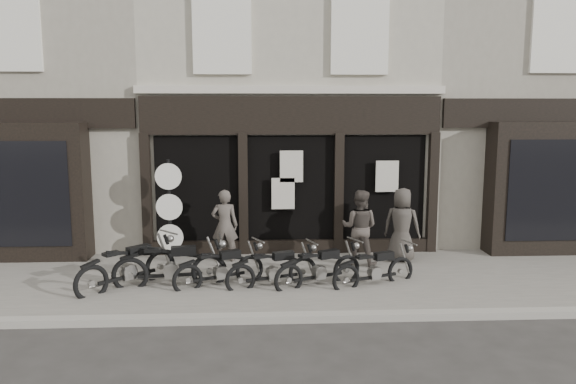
{
  "coord_description": "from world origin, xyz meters",
  "views": [
    {
      "loc": [
        -0.72,
        -10.43,
        3.64
      ],
      "look_at": [
        -0.14,
        1.6,
        1.82
      ],
      "focal_mm": 35.0,
      "sensor_mm": 36.0,
      "label": 1
    }
  ],
  "objects_px": {
    "motorcycle_2": "(221,271)",
    "man_left": "(225,225)",
    "motorcycle_1": "(172,270)",
    "advert_sign_post": "(170,215)",
    "man_centre": "(360,227)",
    "man_right": "(402,225)",
    "motorcycle_3": "(273,272)",
    "motorcycle_4": "(319,271)",
    "motorcycle_5": "(375,272)",
    "motorcycle_0": "(129,271)"
  },
  "relations": [
    {
      "from": "motorcycle_2",
      "to": "man_left",
      "type": "height_order",
      "value": "man_left"
    },
    {
      "from": "motorcycle_1",
      "to": "advert_sign_post",
      "type": "relative_size",
      "value": 0.92
    },
    {
      "from": "man_left",
      "to": "man_centre",
      "type": "relative_size",
      "value": 0.98
    },
    {
      "from": "man_right",
      "to": "motorcycle_3",
      "type": "bearing_deg",
      "value": 52.88
    },
    {
      "from": "motorcycle_2",
      "to": "advert_sign_post",
      "type": "distance_m",
      "value": 2.28
    },
    {
      "from": "motorcycle_3",
      "to": "man_right",
      "type": "xyz_separation_m",
      "value": [
        2.98,
        1.6,
        0.6
      ]
    },
    {
      "from": "motorcycle_1",
      "to": "motorcycle_4",
      "type": "distance_m",
      "value": 2.96
    },
    {
      "from": "motorcycle_2",
      "to": "motorcycle_3",
      "type": "xyz_separation_m",
      "value": [
        1.06,
        -0.11,
        -0.0
      ]
    },
    {
      "from": "motorcycle_4",
      "to": "motorcycle_5",
      "type": "height_order",
      "value": "motorcycle_4"
    },
    {
      "from": "motorcycle_0",
      "to": "motorcycle_3",
      "type": "bearing_deg",
      "value": -45.57
    },
    {
      "from": "motorcycle_1",
      "to": "motorcycle_4",
      "type": "relative_size",
      "value": 1.23
    },
    {
      "from": "motorcycle_0",
      "to": "motorcycle_1",
      "type": "bearing_deg",
      "value": -42.59
    },
    {
      "from": "motorcycle_3",
      "to": "man_right",
      "type": "relative_size",
      "value": 1.1
    },
    {
      "from": "motorcycle_2",
      "to": "advert_sign_post",
      "type": "height_order",
      "value": "advert_sign_post"
    },
    {
      "from": "motorcycle_5",
      "to": "man_centre",
      "type": "bearing_deg",
      "value": 70.33
    },
    {
      "from": "man_right",
      "to": "motorcycle_4",
      "type": "bearing_deg",
      "value": 62.45
    },
    {
      "from": "motorcycle_0",
      "to": "motorcycle_5",
      "type": "height_order",
      "value": "motorcycle_0"
    },
    {
      "from": "motorcycle_5",
      "to": "advert_sign_post",
      "type": "distance_m",
      "value": 4.82
    },
    {
      "from": "motorcycle_5",
      "to": "man_left",
      "type": "bearing_deg",
      "value": 126.67
    },
    {
      "from": "motorcycle_0",
      "to": "motorcycle_4",
      "type": "distance_m",
      "value": 3.8
    },
    {
      "from": "man_centre",
      "to": "advert_sign_post",
      "type": "distance_m",
      "value": 4.32
    },
    {
      "from": "motorcycle_0",
      "to": "motorcycle_1",
      "type": "distance_m",
      "value": 0.84
    },
    {
      "from": "motorcycle_1",
      "to": "man_right",
      "type": "distance_m",
      "value": 5.26
    },
    {
      "from": "motorcycle_0",
      "to": "motorcycle_3",
      "type": "relative_size",
      "value": 0.95
    },
    {
      "from": "man_right",
      "to": "advert_sign_post",
      "type": "xyz_separation_m",
      "value": [
        -5.3,
        0.22,
        0.23
      ]
    },
    {
      "from": "man_centre",
      "to": "man_left",
      "type": "bearing_deg",
      "value": 12.66
    },
    {
      "from": "man_left",
      "to": "motorcycle_3",
      "type": "bearing_deg",
      "value": 121.97
    },
    {
      "from": "motorcycle_3",
      "to": "motorcycle_1",
      "type": "bearing_deg",
      "value": 156.85
    },
    {
      "from": "man_centre",
      "to": "man_right",
      "type": "distance_m",
      "value": 1.03
    },
    {
      "from": "motorcycle_2",
      "to": "motorcycle_4",
      "type": "relative_size",
      "value": 0.98
    },
    {
      "from": "motorcycle_2",
      "to": "advert_sign_post",
      "type": "relative_size",
      "value": 0.73
    },
    {
      "from": "man_right",
      "to": "advert_sign_post",
      "type": "distance_m",
      "value": 5.31
    },
    {
      "from": "motorcycle_3",
      "to": "man_centre",
      "type": "relative_size",
      "value": 1.1
    },
    {
      "from": "motorcycle_0",
      "to": "man_left",
      "type": "bearing_deg",
      "value": 0.16
    },
    {
      "from": "advert_sign_post",
      "to": "man_right",
      "type": "bearing_deg",
      "value": -1.54
    },
    {
      "from": "motorcycle_1",
      "to": "motorcycle_3",
      "type": "xyz_separation_m",
      "value": [
        2.03,
        -0.1,
        -0.06
      ]
    },
    {
      "from": "motorcycle_4",
      "to": "man_left",
      "type": "height_order",
      "value": "man_left"
    },
    {
      "from": "man_centre",
      "to": "man_right",
      "type": "xyz_separation_m",
      "value": [
        1.01,
        0.2,
        0.01
      ]
    },
    {
      "from": "motorcycle_4",
      "to": "advert_sign_post",
      "type": "bearing_deg",
      "value": 124.88
    },
    {
      "from": "motorcycle_1",
      "to": "motorcycle_5",
      "type": "relative_size",
      "value": 1.27
    },
    {
      "from": "man_right",
      "to": "motorcycle_5",
      "type": "bearing_deg",
      "value": 84.78
    },
    {
      "from": "motorcycle_1",
      "to": "motorcycle_4",
      "type": "height_order",
      "value": "motorcycle_1"
    },
    {
      "from": "motorcycle_0",
      "to": "motorcycle_4",
      "type": "xyz_separation_m",
      "value": [
        3.8,
        -0.07,
        -0.05
      ]
    },
    {
      "from": "motorcycle_1",
      "to": "man_left",
      "type": "xyz_separation_m",
      "value": [
        0.96,
        1.73,
        0.52
      ]
    },
    {
      "from": "motorcycle_2",
      "to": "man_left",
      "type": "bearing_deg",
      "value": 63.29
    },
    {
      "from": "motorcycle_4",
      "to": "motorcycle_5",
      "type": "relative_size",
      "value": 1.03
    },
    {
      "from": "motorcycle_2",
      "to": "man_centre",
      "type": "height_order",
      "value": "man_centre"
    },
    {
      "from": "man_right",
      "to": "advert_sign_post",
      "type": "bearing_deg",
      "value": 22.23
    },
    {
      "from": "motorcycle_1",
      "to": "motorcycle_2",
      "type": "distance_m",
      "value": 0.97
    },
    {
      "from": "motorcycle_4",
      "to": "man_centre",
      "type": "relative_size",
      "value": 1.09
    }
  ]
}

